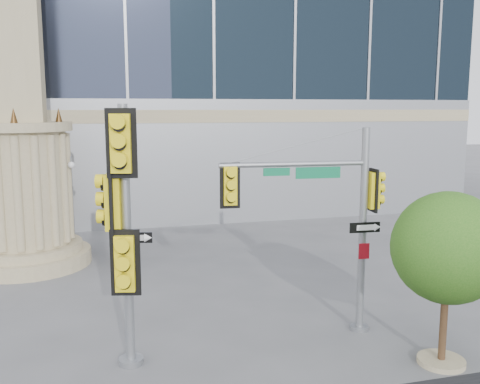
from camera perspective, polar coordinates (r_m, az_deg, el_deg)
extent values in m
plane|color=#545456|center=(12.79, 2.39, -16.95)|extent=(120.00, 120.00, 0.00)
cylinder|color=tan|center=(20.81, -21.67, -6.55)|extent=(4.40, 4.40, 0.50)
cylinder|color=tan|center=(20.71, -21.73, -5.48)|extent=(3.80, 3.80, 0.30)
cylinder|color=tan|center=(20.31, -22.08, 0.41)|extent=(3.00, 3.00, 4.00)
cylinder|color=tan|center=(20.13, -22.44, 6.47)|extent=(3.50, 3.50, 0.30)
cone|color=#472D14|center=(20.00, -18.78, 7.81)|extent=(0.24, 0.24, 0.50)
cylinder|color=slate|center=(14.35, 12.59, -13.94)|extent=(0.48, 0.48, 0.10)
cylinder|color=slate|center=(13.59, 12.95, -4.12)|extent=(0.19, 0.19, 5.13)
cylinder|color=slate|center=(12.68, 5.78, 2.97)|extent=(3.59, 0.38, 0.12)
cube|color=#0C6C43|center=(12.88, 8.34, 2.05)|extent=(1.11, 0.11, 0.27)
cube|color=yellow|center=(12.39, -1.08, 0.68)|extent=(0.49, 0.27, 1.07)
cube|color=yellow|center=(13.49, 14.03, 0.18)|extent=(0.27, 0.49, 1.07)
cube|color=black|center=(13.45, 13.17, -3.70)|extent=(0.79, 0.08, 0.26)
cube|color=maroon|center=(13.59, 13.08, -6.16)|extent=(0.27, 0.05, 0.39)
cylinder|color=slate|center=(12.59, -11.54, -17.22)|extent=(0.54, 0.54, 0.14)
cylinder|color=slate|center=(11.65, -11.97, -4.89)|extent=(0.20, 0.20, 5.67)
cube|color=yellow|center=(11.09, -12.54, 5.09)|extent=(0.68, 0.46, 1.42)
cube|color=yellow|center=(11.53, -13.32, -1.05)|extent=(0.46, 0.68, 1.42)
cube|color=yellow|center=(11.53, -12.12, -7.38)|extent=(0.68, 0.46, 1.42)
cube|color=black|center=(11.47, -11.09, -4.79)|extent=(0.69, 0.20, 0.23)
cylinder|color=tan|center=(13.14, 20.66, -16.52)|extent=(1.03, 1.03, 0.11)
cylinder|color=#382314|center=(12.76, 20.91, -12.55)|extent=(0.16, 0.16, 2.07)
sphere|color=#225613|center=(12.28, 21.33, -5.54)|extent=(2.41, 2.41, 2.41)
sphere|color=#225613|center=(12.89, 22.34, -6.51)|extent=(1.49, 1.49, 1.49)
sphere|color=#225613|center=(11.90, 20.50, -7.38)|extent=(1.26, 1.26, 1.26)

